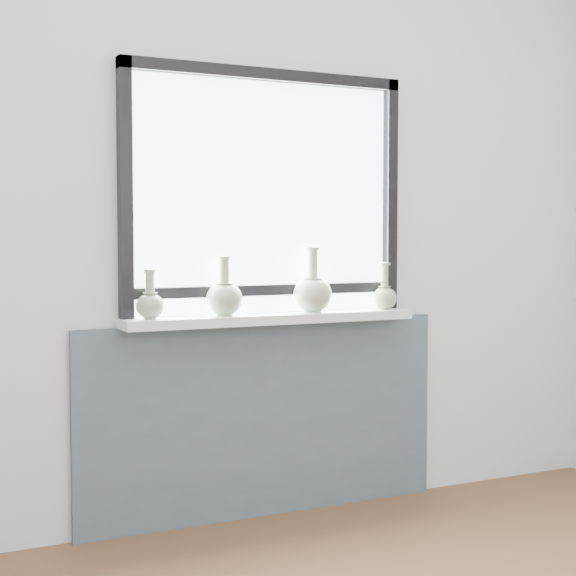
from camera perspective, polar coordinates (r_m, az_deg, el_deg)
name	(u,v)px	position (r m, az deg, el deg)	size (l,w,h in m)	color
back_wall	(262,221)	(3.87, -1.69, 4.35)	(3.60, 0.02, 2.60)	silver
apron_panel	(265,419)	(3.92, -1.48, -8.45)	(1.70, 0.03, 0.86)	#485966
windowsill	(272,318)	(3.79, -1.06, -1.98)	(1.32, 0.18, 0.04)	silver
window	(266,188)	(3.84, -1.46, 6.46)	(1.30, 0.06, 1.05)	black
vase_a	(150,303)	(3.58, -8.90, -0.98)	(0.11, 0.11, 0.20)	#A1B08D
vase_b	(224,297)	(3.69, -4.14, -0.57)	(0.15, 0.15, 0.25)	#A1B08D
vase_c	(313,292)	(3.86, 1.60, -0.25)	(0.17, 0.17, 0.29)	#A1B08D
vase_d	(384,295)	(4.04, 6.26, -0.48)	(0.11, 0.11, 0.21)	#A1B08D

